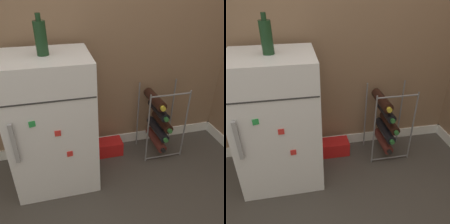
# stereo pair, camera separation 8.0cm
# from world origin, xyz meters

# --- Properties ---
(ground_plane) EXTENTS (14.00, 14.00, 0.00)m
(ground_plane) POSITION_xyz_m (0.00, 0.00, 0.00)
(ground_plane) COLOR #423D38
(mini_fridge) EXTENTS (0.56, 0.50, 0.95)m
(mini_fridge) POSITION_xyz_m (-0.48, 0.39, 0.48)
(mini_fridge) COLOR white
(mini_fridge) RESTS_ON ground_plane
(wine_rack) EXTENTS (0.33, 0.33, 0.62)m
(wine_rack) POSITION_xyz_m (0.37, 0.49, 0.31)
(wine_rack) COLOR slate
(wine_rack) RESTS_ON ground_plane
(soda_box) EXTENTS (0.24, 0.14, 0.12)m
(soda_box) POSITION_xyz_m (-0.05, 0.55, 0.06)
(soda_box) COLOR red
(soda_box) RESTS_ON ground_plane
(fridge_top_bottle) EXTENTS (0.07, 0.07, 0.23)m
(fridge_top_bottle) POSITION_xyz_m (-0.47, 0.38, 1.05)
(fridge_top_bottle) COLOR #19381E
(fridge_top_bottle) RESTS_ON mini_fridge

